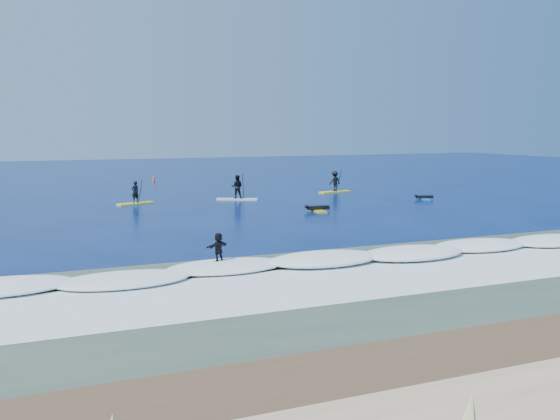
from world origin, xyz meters
name	(u,v)px	position (x,y,z in m)	size (l,w,h in m)	color
ground	(291,224)	(0.00, 0.00, 0.00)	(160.00, 160.00, 0.00)	#031343
shallow_water	(446,278)	(0.00, -14.00, 0.01)	(90.00, 13.00, 0.01)	#344838
breaking_wave	(387,257)	(0.00, -10.00, 0.00)	(40.00, 6.00, 0.30)	white
whitewater	(430,272)	(0.00, -13.00, 0.00)	(34.00, 5.00, 0.02)	silver
sup_paddler_left	(135,196)	(-6.49, 13.07, 0.60)	(2.80, 1.59, 1.91)	#FFFC1B
sup_paddler_center	(237,189)	(1.15, 12.76, 0.82)	(3.16, 2.07, 2.20)	silver
sup_paddler_right	(335,183)	(10.70, 14.87, 0.82)	(3.07, 1.37, 2.09)	yellow
prone_paddler_near	(317,209)	(3.90, 4.54, 0.15)	(1.72, 2.18, 0.45)	gold
prone_paddler_far	(424,198)	(14.45, 7.37, 0.13)	(1.45, 1.90, 0.38)	blue
wave_surfer	(218,250)	(-7.17, -9.10, 0.72)	(1.73, 1.18, 1.23)	silver
marker_buoy	(154,179)	(-1.39, 31.62, 0.27)	(0.26, 0.26, 0.62)	#FA5516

